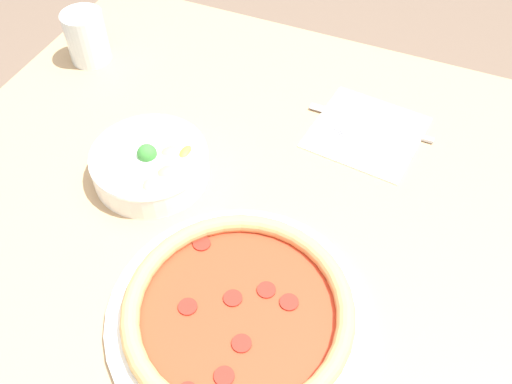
# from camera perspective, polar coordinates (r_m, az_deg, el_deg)

# --- Properties ---
(dining_table) EXTENTS (1.03, 1.07, 0.78)m
(dining_table) POSITION_cam_1_polar(r_m,az_deg,el_deg) (0.99, -2.24, -6.04)
(dining_table) COLOR tan
(dining_table) RESTS_ON ground_plane
(pizza) EXTENTS (0.36, 0.36, 0.04)m
(pizza) POSITION_cam_1_polar(r_m,az_deg,el_deg) (0.78, -1.79, -11.89)
(pizza) COLOR white
(pizza) RESTS_ON dining_table
(bowl) EXTENTS (0.19, 0.19, 0.07)m
(bowl) POSITION_cam_1_polar(r_m,az_deg,el_deg) (0.94, -10.55, 2.86)
(bowl) COLOR white
(bowl) RESTS_ON dining_table
(napkin) EXTENTS (0.20, 0.20, 0.00)m
(napkin) POSITION_cam_1_polar(r_m,az_deg,el_deg) (1.03, 10.98, 5.87)
(napkin) COLOR white
(napkin) RESTS_ON dining_table
(fork) EXTENTS (0.02, 0.18, 0.00)m
(fork) POSITION_cam_1_polar(r_m,az_deg,el_deg) (1.01, 10.70, 5.03)
(fork) COLOR silver
(fork) RESTS_ON napkin
(knife) EXTENTS (0.02, 0.23, 0.01)m
(knife) POSITION_cam_1_polar(r_m,az_deg,el_deg) (1.05, 11.87, 6.63)
(knife) COLOR silver
(knife) RESTS_ON napkin
(glass) EXTENTS (0.08, 0.08, 0.10)m
(glass) POSITION_cam_1_polar(r_m,az_deg,el_deg) (1.20, -16.59, 14.64)
(glass) COLOR silver
(glass) RESTS_ON dining_table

